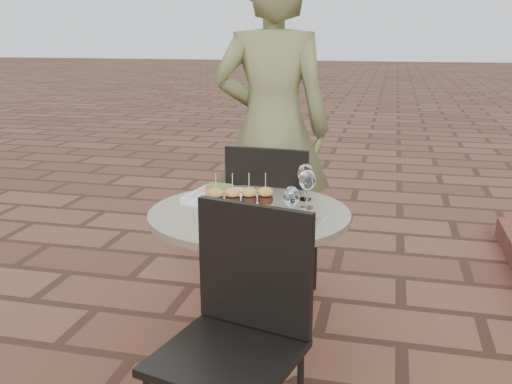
% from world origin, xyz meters
% --- Properties ---
extents(ground, '(60.00, 60.00, 0.00)m').
position_xyz_m(ground, '(0.00, 0.00, 0.00)').
color(ground, brown).
rests_on(ground, ground).
extents(cafe_table, '(0.90, 0.90, 0.73)m').
position_xyz_m(cafe_table, '(0.12, -0.27, 0.48)').
color(cafe_table, gray).
rests_on(cafe_table, ground).
extents(chair_far, '(0.47, 0.47, 0.93)m').
position_xyz_m(chair_far, '(0.11, 0.27, 0.55)').
color(chair_far, black).
rests_on(chair_far, ground).
extents(chair_near, '(0.53, 0.53, 0.93)m').
position_xyz_m(chair_near, '(0.25, -0.91, 0.55)').
color(chair_near, black).
rests_on(chair_near, ground).
extents(diner, '(0.74, 0.53, 1.89)m').
position_xyz_m(diner, '(0.03, 0.64, 0.95)').
color(diner, olive).
rests_on(diner, ground).
extents(plate_salmon, '(0.31, 0.31, 0.08)m').
position_xyz_m(plate_salmon, '(-0.06, -0.14, 0.75)').
color(plate_salmon, silver).
rests_on(plate_salmon, cafe_table).
extents(plate_sliders, '(0.35, 0.35, 0.18)m').
position_xyz_m(plate_sliders, '(0.09, -0.31, 0.77)').
color(plate_sliders, silver).
rests_on(plate_sliders, cafe_table).
extents(plate_tuna, '(0.34, 0.34, 0.03)m').
position_xyz_m(plate_tuna, '(0.18, -0.55, 0.75)').
color(plate_tuna, silver).
rests_on(plate_tuna, cafe_table).
extents(wine_glass_right, '(0.07, 0.07, 0.16)m').
position_xyz_m(wine_glass_right, '(0.33, -0.41, 0.84)').
color(wine_glass_right, white).
rests_on(wine_glass_right, cafe_table).
extents(wine_glass_mid, '(0.07, 0.07, 0.17)m').
position_xyz_m(wine_glass_mid, '(0.34, -0.03, 0.85)').
color(wine_glass_mid, white).
rests_on(wine_glass_mid, cafe_table).
extents(wine_glass_far, '(0.08, 0.08, 0.18)m').
position_xyz_m(wine_glass_far, '(0.36, -0.16, 0.85)').
color(wine_glass_far, white).
rests_on(wine_glass_far, cafe_table).
extents(steel_ramekin, '(0.07, 0.07, 0.05)m').
position_xyz_m(steel_ramekin, '(-0.09, -0.12, 0.76)').
color(steel_ramekin, silver).
rests_on(steel_ramekin, cafe_table).
extents(cutlery_set, '(0.13, 0.21, 0.00)m').
position_xyz_m(cutlery_set, '(0.43, -0.38, 0.73)').
color(cutlery_set, silver).
rests_on(cutlery_set, cafe_table).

